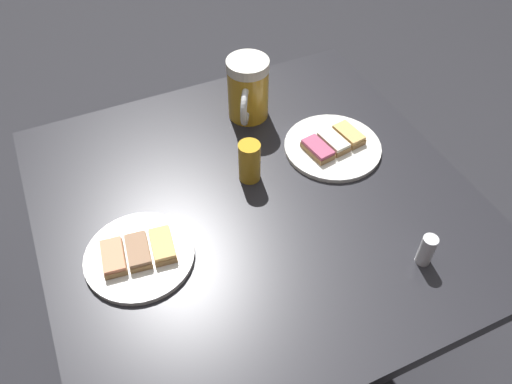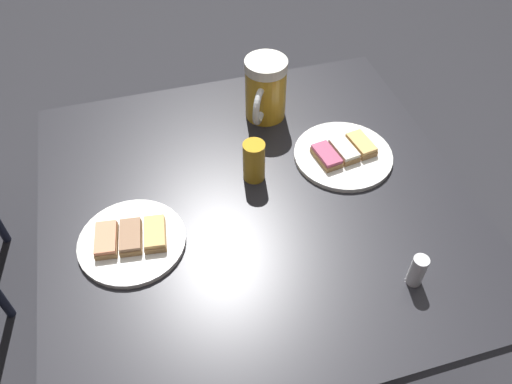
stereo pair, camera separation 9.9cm
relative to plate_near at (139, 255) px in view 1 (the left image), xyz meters
The scene contains 7 objects.
ground_plane 0.78m from the plate_near, behind, with size 6.00×6.00×0.00m, color #28282D.
cafe_table 0.29m from the plate_near, behind, with size 0.83×0.81×0.72m.
plate_near is the anchor object (origin of this frame).
plate_far 0.47m from the plate_near, 166.92° to the right, with size 0.21×0.21×0.03m.
beer_mug 0.45m from the plate_near, 139.75° to the right, with size 0.10×0.14×0.14m.
beer_glass_small 0.28m from the plate_near, 158.54° to the right, with size 0.04×0.04×0.09m, color gold.
salt_shaker 0.51m from the plate_near, 154.85° to the left, with size 0.03×0.03×0.06m, color silver.
Camera 1 is at (0.28, 0.61, 1.48)m, focal length 35.65 mm.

